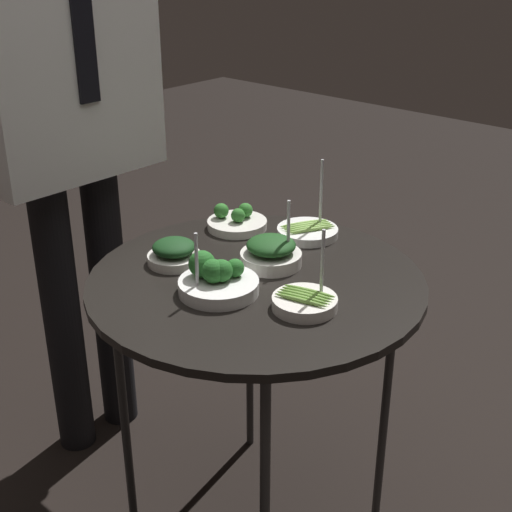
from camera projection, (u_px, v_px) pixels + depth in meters
name	position (u px, v px, depth m)	size (l,w,h in m)	color
serving_cart	(256.00, 297.00, 1.50)	(0.70, 0.70, 0.68)	black
bowl_broccoli_back_right	(217.00, 279.00, 1.41)	(0.16, 0.16, 0.14)	white
bowl_broccoli_far_rim	(236.00, 221.00, 1.72)	(0.14, 0.14, 0.06)	silver
bowl_asparagus_mid_right	(308.00, 231.00, 1.67)	(0.14, 0.14, 0.18)	white
bowl_asparagus_back_left	(305.00, 302.00, 1.36)	(0.13, 0.13, 0.16)	silver
bowl_spinach_mid_left	(174.00, 253.00, 1.53)	(0.12, 0.12, 0.05)	silver
bowl_spinach_front_left	(271.00, 253.00, 1.52)	(0.13, 0.13, 0.15)	silver
waiter_figure	(61.00, 82.00, 1.67)	(0.59, 0.22, 1.59)	black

